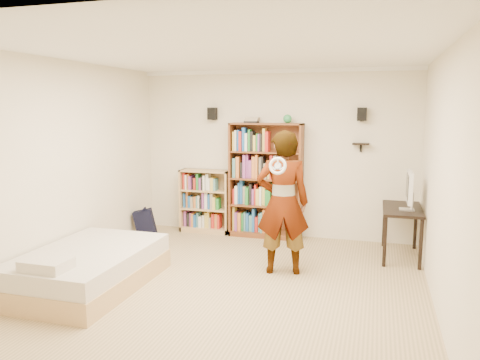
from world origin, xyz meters
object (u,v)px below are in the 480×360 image
object	(u,v)px
tall_bookshelf	(266,181)
computer_desk	(401,232)
low_bookshelf	(205,201)
person	(283,203)
daybed	(88,264)

from	to	relation	value
tall_bookshelf	computer_desk	distance (m)	2.22
low_bookshelf	person	size ratio (longest dim) A/B	0.58
low_bookshelf	computer_desk	bearing A→B (deg)	-9.43
daybed	person	bearing A→B (deg)	28.12
tall_bookshelf	computer_desk	world-z (taller)	tall_bookshelf
daybed	person	world-z (taller)	person
tall_bookshelf	daybed	size ratio (longest dim) A/B	0.98
tall_bookshelf	person	world-z (taller)	tall_bookshelf
computer_desk	daybed	size ratio (longest dim) A/B	0.55
daybed	low_bookshelf	bearing A→B (deg)	80.67
computer_desk	person	xyz separation A→B (m)	(-1.49, -1.09, 0.56)
tall_bookshelf	person	xyz separation A→B (m)	(0.60, -1.60, -0.02)
person	tall_bookshelf	bearing A→B (deg)	-83.12
tall_bookshelf	low_bookshelf	xyz separation A→B (m)	(-1.05, 0.01, -0.40)
daybed	tall_bookshelf	bearing A→B (deg)	61.12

